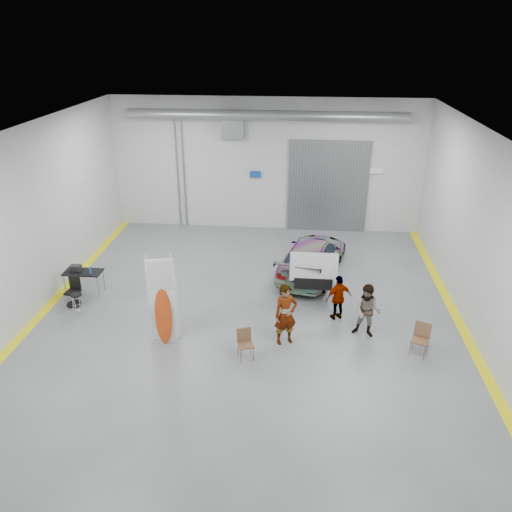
# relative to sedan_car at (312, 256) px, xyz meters

# --- Properties ---
(ground) EXTENTS (16.00, 16.00, 0.00)m
(ground) POSITION_rel_sedan_car_xyz_m (-2.12, -3.39, -0.69)
(ground) COLOR slate
(ground) RESTS_ON ground
(room_shell) EXTENTS (14.02, 16.18, 6.01)m
(room_shell) POSITION_rel_sedan_car_xyz_m (-1.88, -1.17, 3.38)
(room_shell) COLOR #B7B9BB
(room_shell) RESTS_ON ground
(sedan_car) EXTENTS (3.07, 5.13, 1.39)m
(sedan_car) POSITION_rel_sedan_car_xyz_m (0.00, 0.00, 0.00)
(sedan_car) COLOR white
(sedan_car) RESTS_ON ground
(person_a) EXTENTS (0.83, 0.70, 1.94)m
(person_a) POSITION_rel_sedan_car_xyz_m (-0.84, -4.80, 0.27)
(person_a) COLOR #936950
(person_a) RESTS_ON ground
(person_b) EXTENTS (1.00, 0.87, 1.74)m
(person_b) POSITION_rel_sedan_car_xyz_m (1.62, -4.20, 0.17)
(person_b) COLOR #455F80
(person_b) RESTS_ON ground
(person_c) EXTENTS (0.97, 0.73, 1.55)m
(person_c) POSITION_rel_sedan_car_xyz_m (0.81, -3.28, 0.08)
(person_c) COLOR brown
(person_c) RESTS_ON ground
(surfboard_display) EXTENTS (0.82, 0.34, 2.93)m
(surfboard_display) POSITION_rel_sedan_car_xyz_m (-4.49, -5.12, 0.49)
(surfboard_display) COLOR white
(surfboard_display) RESTS_ON ground
(folding_chair_near) EXTENTS (0.54, 0.57, 0.89)m
(folding_chair_near) POSITION_rel_sedan_car_xyz_m (-1.93, -5.70, -0.42)
(folding_chair_near) COLOR brown
(folding_chair_near) RESTS_ON ground
(folding_chair_far) EXTENTS (0.61, 0.65, 0.98)m
(folding_chair_far) POSITION_rel_sedan_car_xyz_m (3.05, -5.07, -0.39)
(folding_chair_far) COLOR brown
(folding_chair_far) RESTS_ON ground
(shop_stool) EXTENTS (0.38, 0.38, 0.75)m
(shop_stool) POSITION_rel_sedan_car_xyz_m (-7.74, -3.79, -0.32)
(shop_stool) COLOR black
(shop_stool) RESTS_ON ground
(work_table) EXTENTS (1.33, 0.66, 1.08)m
(work_table) POSITION_rel_sedan_car_xyz_m (-8.17, -2.34, 0.14)
(work_table) COLOR gray
(work_table) RESTS_ON ground
(office_chair) EXTENTS (0.53, 0.53, 1.00)m
(office_chair) POSITION_rel_sedan_car_xyz_m (-8.13, -3.18, -0.26)
(office_chair) COLOR black
(office_chair) RESTS_ON ground
(trunk_lid) EXTENTS (1.62, 0.98, 0.04)m
(trunk_lid) POSITION_rel_sedan_car_xyz_m (0.00, -2.15, 0.71)
(trunk_lid) COLOR silver
(trunk_lid) RESTS_ON sedan_car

